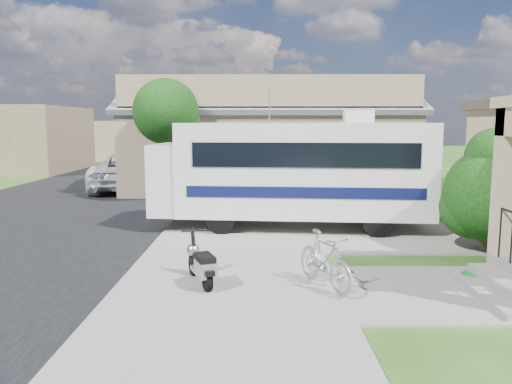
{
  "coord_description": "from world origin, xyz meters",
  "views": [
    {
      "loc": [
        -0.46,
        -9.34,
        2.9
      ],
      "look_at": [
        -0.5,
        2.5,
        1.3
      ],
      "focal_mm": 35.0,
      "sensor_mm": 36.0,
      "label": 1
    }
  ],
  "objects_px": {
    "motorhome": "(293,170)",
    "shrub": "(494,190)",
    "scooter": "(201,265)",
    "garden_hose": "(471,279)",
    "pickup_truck": "(128,172)",
    "van": "(149,159)",
    "bicycle": "(324,263)"
  },
  "relations": [
    {
      "from": "motorhome",
      "to": "shrub",
      "type": "bearing_deg",
      "value": -27.87
    },
    {
      "from": "scooter",
      "to": "garden_hose",
      "type": "height_order",
      "value": "scooter"
    },
    {
      "from": "shrub",
      "to": "pickup_truck",
      "type": "xyz_separation_m",
      "value": [
        -11.08,
        11.18,
        -0.64
      ]
    },
    {
      "from": "van",
      "to": "scooter",
      "type": "bearing_deg",
      "value": -78.14
    },
    {
      "from": "bicycle",
      "to": "pickup_truck",
      "type": "bearing_deg",
      "value": 92.53
    },
    {
      "from": "scooter",
      "to": "bicycle",
      "type": "height_order",
      "value": "bicycle"
    },
    {
      "from": "van",
      "to": "pickup_truck",
      "type": "bearing_deg",
      "value": -88.68
    },
    {
      "from": "scooter",
      "to": "shrub",
      "type": "bearing_deg",
      "value": -0.42
    },
    {
      "from": "motorhome",
      "to": "shrub",
      "type": "xyz_separation_m",
      "value": [
        4.28,
        -2.75,
        -0.2
      ]
    },
    {
      "from": "bicycle",
      "to": "scooter",
      "type": "bearing_deg",
      "value": 151.15
    },
    {
      "from": "shrub",
      "to": "van",
      "type": "xyz_separation_m",
      "value": [
        -11.56,
        17.73,
        -0.52
      ]
    },
    {
      "from": "shrub",
      "to": "motorhome",
      "type": "bearing_deg",
      "value": 147.31
    },
    {
      "from": "motorhome",
      "to": "bicycle",
      "type": "xyz_separation_m",
      "value": [
        0.17,
        -5.32,
        -1.16
      ]
    },
    {
      "from": "motorhome",
      "to": "bicycle",
      "type": "bearing_deg",
      "value": -83.31
    },
    {
      "from": "scooter",
      "to": "garden_hose",
      "type": "relative_size",
      "value": 3.82
    },
    {
      "from": "shrub",
      "to": "scooter",
      "type": "relative_size",
      "value": 2.11
    },
    {
      "from": "scooter",
      "to": "pickup_truck",
      "type": "height_order",
      "value": "pickup_truck"
    },
    {
      "from": "motorhome",
      "to": "pickup_truck",
      "type": "xyz_separation_m",
      "value": [
        -6.8,
        8.43,
        -0.85
      ]
    },
    {
      "from": "motorhome",
      "to": "garden_hose",
      "type": "height_order",
      "value": "motorhome"
    },
    {
      "from": "motorhome",
      "to": "shrub",
      "type": "height_order",
      "value": "motorhome"
    },
    {
      "from": "scooter",
      "to": "pickup_truck",
      "type": "distance_m",
      "value": 14.41
    },
    {
      "from": "motorhome",
      "to": "van",
      "type": "xyz_separation_m",
      "value": [
        -7.28,
        14.98,
        -0.73
      ]
    },
    {
      "from": "bicycle",
      "to": "pickup_truck",
      "type": "xyz_separation_m",
      "value": [
        -6.98,
        13.75,
        0.31
      ]
    },
    {
      "from": "van",
      "to": "motorhome",
      "type": "bearing_deg",
      "value": -66.92
    },
    {
      "from": "shrub",
      "to": "van",
      "type": "distance_m",
      "value": 21.17
    },
    {
      "from": "scooter",
      "to": "pickup_truck",
      "type": "bearing_deg",
      "value": 88.13
    },
    {
      "from": "bicycle",
      "to": "garden_hose",
      "type": "height_order",
      "value": "bicycle"
    },
    {
      "from": "shrub",
      "to": "garden_hose",
      "type": "distance_m",
      "value": 2.86
    },
    {
      "from": "scooter",
      "to": "bicycle",
      "type": "distance_m",
      "value": 2.18
    },
    {
      "from": "shrub",
      "to": "pickup_truck",
      "type": "relative_size",
      "value": 0.49
    },
    {
      "from": "scooter",
      "to": "bicycle",
      "type": "bearing_deg",
      "value": -25.82
    },
    {
      "from": "pickup_truck",
      "to": "garden_hose",
      "type": "distance_m",
      "value": 16.51
    }
  ]
}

